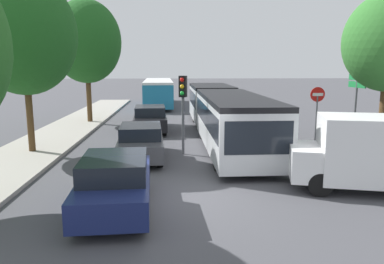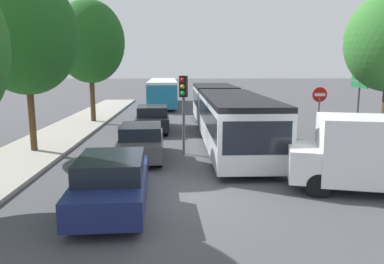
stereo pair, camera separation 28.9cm
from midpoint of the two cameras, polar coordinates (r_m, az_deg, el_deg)
ground_plane at (r=11.11m, az=-0.71°, el=-10.07°), size 200.00×200.00×0.00m
kerb_strip_left at (r=24.36m, az=-18.20°, el=0.74°), size 3.20×35.52×0.14m
articulated_bus at (r=20.31m, az=4.16°, el=3.38°), size 2.80×16.99×2.52m
city_bus_rear at (r=36.06m, az=-5.38°, el=6.25°), size 2.92×11.46×2.45m
queued_car_navy at (r=10.29m, az=-12.41°, el=-7.55°), size 2.06×4.36×1.48m
queued_car_graphite at (r=15.54m, az=-8.30°, el=-1.48°), size 2.01×4.26×1.45m
queued_car_black at (r=21.99m, az=-6.76°, el=2.03°), size 2.09×4.43×1.50m
white_van at (r=12.71m, az=26.37°, el=-2.72°), size 5.31×3.05×2.31m
traffic_light at (r=15.99m, az=-1.92°, el=5.34°), size 0.37×0.39×3.40m
no_entry_sign at (r=18.81m, az=18.08°, el=3.66°), size 0.70×0.08×2.82m
direction_sign_post at (r=18.84m, az=23.36°, el=5.41°), size 0.15×1.40×3.60m
tree_left_mid at (r=17.67m, az=-24.89°, el=12.89°), size 4.35×4.35×7.61m
tree_left_far at (r=25.77m, az=-16.12°, el=13.08°), size 4.48×4.48×8.01m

